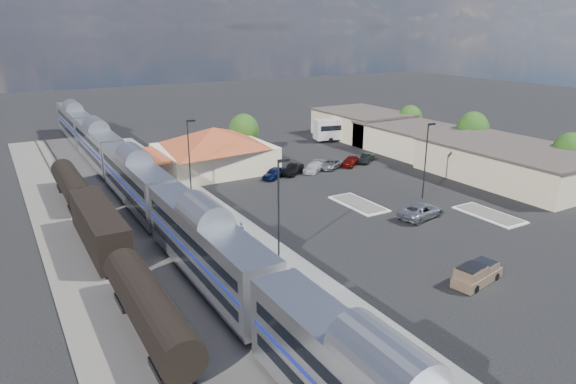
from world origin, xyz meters
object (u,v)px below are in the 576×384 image
suv (421,211)px  station_depot (214,149)px  pickup_truck (478,274)px  coach_bus (347,128)px

suv → station_depot: bearing=11.0°
station_depot → suv: size_ratio=3.20×
station_depot → pickup_truck: size_ratio=3.58×
pickup_truck → suv: 14.59m
station_depot → coach_bus: bearing=14.0°
station_depot → pickup_truck: (5.02, -41.81, -2.33)m
station_depot → suv: station_depot is taller
station_depot → pickup_truck: 42.17m
suv → coach_bus: coach_bus is taller
station_depot → coach_bus: station_depot is taller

